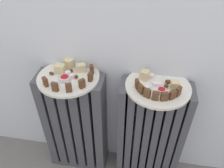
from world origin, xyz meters
TOP-DOWN VIEW (x-y plane):
  - radiator_left at (-0.21, 0.28)m, footprint 0.35×0.14m
  - radiator_right at (0.21, 0.28)m, footprint 0.35×0.14m
  - plate_left at (-0.21, 0.28)m, footprint 0.30×0.30m
  - plate_right at (0.21, 0.28)m, footprint 0.30×0.30m
  - dark_cake_slice_left_0 at (-0.28, 0.19)m, footprint 0.03×0.03m
  - dark_cake_slice_left_1 at (-0.23, 0.17)m, footprint 0.03×0.02m
  - dark_cake_slice_left_2 at (-0.17, 0.17)m, footprint 0.03×0.02m
  - dark_cake_slice_left_3 at (-0.12, 0.21)m, footprint 0.03×0.03m
  - dark_cake_slice_left_4 at (-0.10, 0.26)m, footprint 0.02×0.03m
  - dark_cake_slice_left_5 at (-0.11, 0.32)m, footprint 0.03×0.03m
  - marble_cake_slice_left_0 at (-0.25, 0.30)m, footprint 0.05×0.04m
  - marble_cake_slice_left_1 at (-0.16, 0.33)m, footprint 0.05×0.04m
  - marble_cake_slice_left_2 at (-0.23, 0.35)m, footprint 0.05×0.05m
  - turkish_delight_left_0 at (-0.21, 0.28)m, footprint 0.03×0.03m
  - turkish_delight_left_1 at (-0.19, 0.27)m, footprint 0.02×0.02m
  - medjool_date_left_0 at (-0.17, 0.36)m, footprint 0.02×0.02m
  - medjool_date_left_1 at (-0.21, 0.31)m, footprint 0.02×0.03m
  - medjool_date_left_2 at (-0.17, 0.27)m, footprint 0.02×0.02m
  - medjool_date_left_3 at (-0.29, 0.28)m, footprint 0.03×0.02m
  - jam_bowl_left at (-0.21, 0.24)m, footprint 0.05×0.05m
  - dark_cake_slice_right_0 at (0.12, 0.25)m, footprint 0.02×0.03m
  - dark_cake_slice_right_1 at (0.14, 0.22)m, footprint 0.03×0.03m
  - dark_cake_slice_right_2 at (0.16, 0.19)m, footprint 0.03×0.03m
  - dark_cake_slice_right_3 at (0.20, 0.18)m, footprint 0.03×0.02m
  - dark_cake_slice_right_4 at (0.23, 0.18)m, footprint 0.03×0.02m
  - dark_cake_slice_right_5 at (0.27, 0.20)m, footprint 0.03×0.03m
  - dark_cake_slice_right_6 at (0.29, 0.23)m, footprint 0.03×0.03m
  - marble_cake_slice_right_0 at (0.15, 0.32)m, footprint 0.05×0.05m
  - marble_cake_slice_right_1 at (0.28, 0.27)m, footprint 0.04×0.03m
  - turkish_delight_right_0 at (0.21, 0.27)m, footprint 0.02×0.02m
  - turkish_delight_right_1 at (0.16, 0.24)m, footprint 0.03×0.03m
  - turkish_delight_right_2 at (0.19, 0.27)m, footprint 0.02×0.02m
  - turkish_delight_right_3 at (0.18, 0.33)m, footprint 0.03×0.03m
  - medjool_date_right_0 at (0.25, 0.30)m, footprint 0.03×0.02m
  - medjool_date_right_1 at (0.24, 0.27)m, footprint 0.03×0.03m
  - jam_bowl_right at (0.22, 0.23)m, footprint 0.04×0.04m
  - fork at (-0.24, 0.25)m, footprint 0.04×0.09m

SIDE VIEW (x-z plane):
  - radiator_right at x=0.21m, z-range 0.00..0.67m
  - radiator_left at x=-0.21m, z-range 0.00..0.67m
  - plate_left at x=-0.21m, z-range 0.67..0.68m
  - plate_right at x=0.21m, z-range 0.67..0.68m
  - fork at x=-0.24m, z-range 0.68..0.69m
  - medjool_date_left_1 at x=-0.21m, z-range 0.68..0.70m
  - medjool_date_right_1 at x=0.24m, z-range 0.68..0.70m
  - medjool_date_left_0 at x=-0.17m, z-range 0.68..0.70m
  - medjool_date_left_3 at x=-0.29m, z-range 0.68..0.70m
  - medjool_date_left_2 at x=-0.17m, z-range 0.68..0.70m
  - medjool_date_right_0 at x=0.25m, z-range 0.68..0.70m
  - turkish_delight_right_2 at x=0.19m, z-range 0.68..0.70m
  - turkish_delight_right_0 at x=0.21m, z-range 0.68..0.70m
  - turkish_delight_left_1 at x=-0.19m, z-range 0.68..0.70m
  - turkish_delight_right_3 at x=0.18m, z-range 0.68..0.70m
  - turkish_delight_left_0 at x=-0.21m, z-range 0.68..0.71m
  - turkish_delight_right_1 at x=0.16m, z-range 0.68..0.71m
  - jam_bowl_left at x=-0.21m, z-range 0.68..0.71m
  - jam_bowl_right at x=0.22m, z-range 0.68..0.71m
  - marble_cake_slice_left_1 at x=-0.16m, z-range 0.68..0.72m
  - marble_cake_slice_right_1 at x=0.28m, z-range 0.68..0.72m
  - dark_cake_slice_right_0 at x=0.12m, z-range 0.68..0.73m
  - dark_cake_slice_right_1 at x=0.14m, z-range 0.68..0.73m
  - dark_cake_slice_right_2 at x=0.16m, z-range 0.68..0.73m
  - dark_cake_slice_right_3 at x=0.20m, z-range 0.68..0.73m
  - dark_cake_slice_right_4 at x=0.23m, z-range 0.68..0.73m
  - dark_cake_slice_right_5 at x=0.27m, z-range 0.68..0.73m
  - dark_cake_slice_right_6 at x=0.29m, z-range 0.68..0.73m
  - dark_cake_slice_left_0 at x=-0.28m, z-range 0.68..0.73m
  - dark_cake_slice_left_1 at x=-0.23m, z-range 0.68..0.73m
  - dark_cake_slice_left_2 at x=-0.17m, z-range 0.68..0.73m
  - dark_cake_slice_left_3 at x=-0.12m, z-range 0.68..0.73m
  - dark_cake_slice_left_4 at x=-0.10m, z-range 0.68..0.73m
  - dark_cake_slice_left_5 at x=-0.11m, z-range 0.68..0.73m
  - marble_cake_slice_right_0 at x=0.15m, z-range 0.68..0.73m
  - marble_cake_slice_left_0 at x=-0.25m, z-range 0.68..0.73m
  - marble_cake_slice_left_2 at x=-0.23m, z-range 0.68..0.73m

